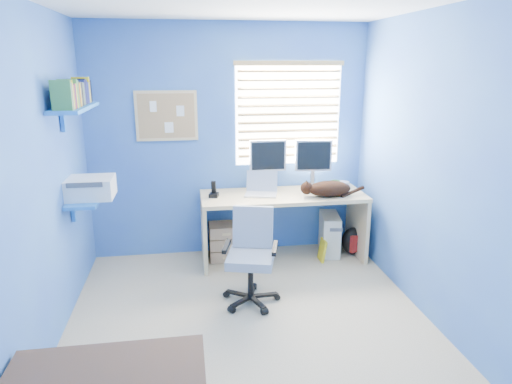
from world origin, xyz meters
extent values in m
cube|color=#C3B095|center=(0.00, 0.00, 0.00)|extent=(3.00, 3.20, 0.00)
cube|color=#3255B7|center=(0.00, 1.60, 1.25)|extent=(3.00, 0.01, 2.50)
cube|color=#3255B7|center=(0.00, -1.60, 1.25)|extent=(3.00, 0.01, 2.50)
cube|color=#3255B7|center=(-1.50, 0.00, 1.25)|extent=(0.01, 3.20, 2.50)
cube|color=#3255B7|center=(1.50, 0.00, 1.25)|extent=(0.01, 3.20, 2.50)
cube|color=tan|center=(0.54, 1.26, 0.37)|extent=(1.74, 0.65, 0.74)
cube|color=silver|center=(0.30, 1.26, 0.85)|extent=(0.38, 0.33, 0.22)
cube|color=silver|center=(0.41, 1.52, 1.01)|extent=(0.40, 0.13, 0.54)
cube|color=silver|center=(0.91, 1.45, 1.01)|extent=(0.41, 0.15, 0.54)
cube|color=black|center=(-0.20, 1.27, 0.82)|extent=(0.12, 0.13, 0.17)
imported|color=#3B7637|center=(1.14, 1.35, 0.79)|extent=(0.10, 0.09, 0.10)
cylinder|color=silver|center=(1.25, 1.41, 0.78)|extent=(0.13, 0.13, 0.07)
ellipsoid|color=black|center=(0.99, 1.10, 0.82)|extent=(0.47, 0.27, 0.16)
cube|color=beige|center=(1.10, 1.34, 0.23)|extent=(0.26, 0.47, 0.45)
cube|color=tan|center=(-0.08, 1.36, 0.20)|extent=(0.35, 0.28, 0.41)
cube|color=yellow|center=(0.96, 1.14, 0.12)|extent=(0.03, 0.17, 0.24)
ellipsoid|color=black|center=(1.35, 1.26, 0.16)|extent=(0.32, 0.28, 0.31)
cylinder|color=black|center=(0.06, 0.36, 0.03)|extent=(0.60, 0.60, 0.06)
cylinder|color=black|center=(0.06, 0.36, 0.22)|extent=(0.06, 0.06, 0.32)
cube|color=#96A2AC|center=(0.06, 0.36, 0.42)|extent=(0.49, 0.49, 0.08)
cube|color=#96A2AC|center=(0.11, 0.55, 0.65)|extent=(0.36, 0.15, 0.38)
cube|color=white|center=(0.65, 1.59, 1.55)|extent=(1.15, 0.01, 1.10)
cube|color=#AA854A|center=(0.65, 1.56, 1.55)|extent=(1.10, 0.03, 1.00)
cube|color=tan|center=(-0.65, 1.58, 1.55)|extent=(0.64, 0.02, 0.52)
cube|color=tan|center=(-0.65, 1.57, 1.55)|extent=(0.58, 0.01, 0.46)
cube|color=blue|center=(-1.36, 0.75, 0.92)|extent=(0.26, 0.55, 0.03)
cube|color=silver|center=(-1.32, 0.75, 1.02)|extent=(0.42, 0.34, 0.18)
cube|color=blue|center=(-1.37, 0.75, 1.72)|extent=(0.24, 0.90, 0.03)
cube|color=navy|center=(-1.38, 0.75, 1.84)|extent=(0.15, 0.80, 0.22)
camera|label=1|loc=(-0.46, -3.29, 2.08)|focal=32.00mm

